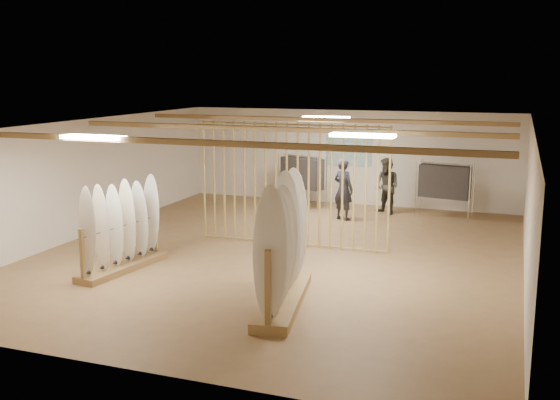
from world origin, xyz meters
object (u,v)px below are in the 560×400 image
(rack_left, at_px, (122,240))
(clothing_rack_a, at_px, (302,173))
(rack_right, at_px, (283,262))
(clothing_rack_b, at_px, (445,182))
(shopper_a, at_px, (343,185))
(shopper_b, at_px, (387,183))

(rack_left, height_order, clothing_rack_a, rack_left)
(rack_right, relative_size, clothing_rack_b, 1.80)
(rack_right, distance_m, shopper_a, 6.82)
(rack_left, distance_m, rack_right, 3.77)
(rack_right, bearing_deg, shopper_a, 86.18)
(clothing_rack_b, height_order, shopper_a, shopper_a)
(rack_left, height_order, shopper_a, shopper_a)
(clothing_rack_b, bearing_deg, rack_left, -117.44)
(rack_left, bearing_deg, shopper_b, 69.22)
(rack_right, relative_size, clothing_rack_a, 1.80)
(shopper_a, relative_size, shopper_b, 1.05)
(clothing_rack_b, bearing_deg, clothing_rack_a, -171.43)
(rack_left, height_order, rack_right, rack_right)
(rack_right, height_order, shopper_b, rack_right)
(clothing_rack_b, distance_m, shopper_a, 2.73)
(rack_left, bearing_deg, clothing_rack_b, 60.23)
(clothing_rack_a, height_order, clothing_rack_b, clothing_rack_a)
(clothing_rack_a, bearing_deg, rack_right, -53.55)
(rack_left, relative_size, shopper_b, 1.28)
(rack_right, bearing_deg, shopper_b, 78.39)
(rack_left, relative_size, shopper_a, 1.22)
(rack_left, xyz_separation_m, shopper_b, (3.92, 7.10, 0.27))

